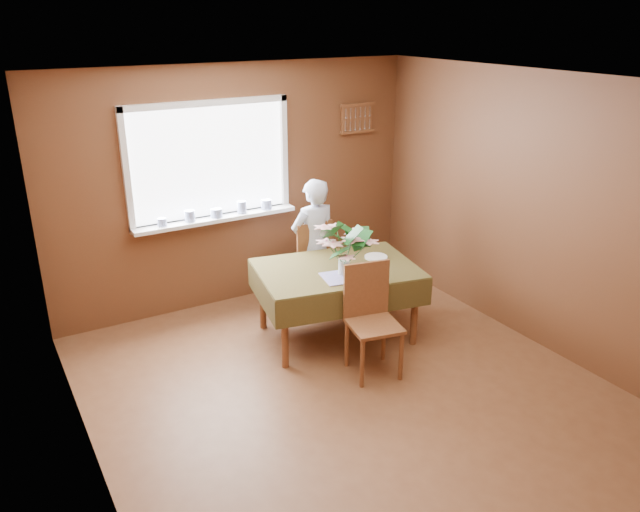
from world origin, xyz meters
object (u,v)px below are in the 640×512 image
dining_table (337,276)px  chair_near (371,314)px  chair_far (310,259)px  seated_woman (314,245)px  flower_bouquet (344,244)px

dining_table → chair_near: size_ratio=1.70×
dining_table → chair_far: size_ratio=1.72×
chair_far → seated_woman: 0.20m
dining_table → flower_bouquet: 0.41m
dining_table → chair_near: chair_near is taller
chair_near → flower_bouquet: size_ratio=1.84×
chair_near → seated_woman: bearing=93.1°
dining_table → chair_far: 0.76m
dining_table → chair_near: 0.66m
chair_far → chair_near: (-0.18, -1.39, 0.00)m
seated_woman → flower_bouquet: (-0.16, -0.83, 0.31)m
chair_far → seated_woman: size_ratio=0.68×
chair_near → seated_woman: (0.19, 1.32, 0.18)m
dining_table → flower_bouquet: bearing=-88.0°
chair_far → flower_bouquet: bearing=80.1°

